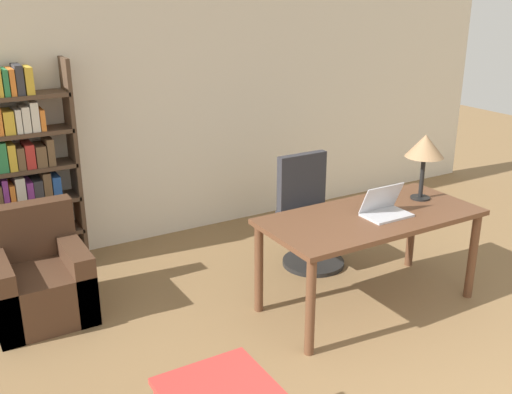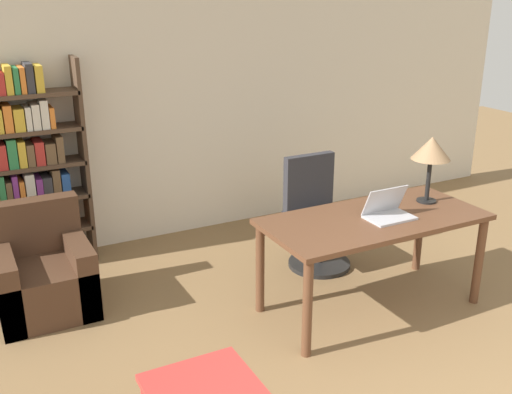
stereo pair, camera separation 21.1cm
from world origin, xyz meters
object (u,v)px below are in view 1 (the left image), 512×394
at_px(armchair, 38,282).
at_px(bookshelf, 12,177).
at_px(table_lamp, 425,148).
at_px(laptop, 385,209).
at_px(desk, 371,226).
at_px(office_chair, 310,216).

distance_m(armchair, bookshelf, 1.05).
bearing_deg(table_lamp, laptop, -165.15).
distance_m(desk, office_chair, 0.91).
bearing_deg(table_lamp, armchair, 159.51).
bearing_deg(bookshelf, office_chair, -25.77).
bearing_deg(office_chair, desk, -93.54).
height_order(desk, table_lamp, table_lamp).
height_order(office_chair, armchair, office_chair).
height_order(desk, office_chair, office_chair).
height_order(table_lamp, office_chair, table_lamp).
xyz_separation_m(office_chair, bookshelf, (-2.35, 1.13, 0.45)).
distance_m(laptop, bookshelf, 3.15).
bearing_deg(table_lamp, bookshelf, 146.18).
relative_size(laptop, table_lamp, 0.66).
height_order(desk, bookshelf, bookshelf).
bearing_deg(armchair, laptop, -27.09).
bearing_deg(laptop, desk, 142.47).
distance_m(desk, armchair, 2.63).
relative_size(table_lamp, office_chair, 0.54).
relative_size(desk, laptop, 4.85).
relative_size(desk, table_lamp, 3.19).
bearing_deg(laptop, office_chair, 91.40).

